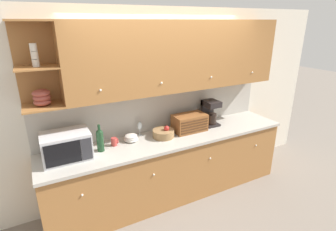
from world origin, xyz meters
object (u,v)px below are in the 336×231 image
(bowl_stack_on_counter, at_px, (131,138))
(wine_glass, at_px, (140,126))
(bread_box, at_px, (190,123))
(fruit_basket, at_px, (164,133))
(microwave, at_px, (66,146))
(wine_bottle, at_px, (100,139))
(coffee_maker, at_px, (210,112))
(mug, at_px, (114,142))

(bowl_stack_on_counter, relative_size, wine_glass, 0.94)
(bread_box, bearing_deg, bowl_stack_on_counter, 175.31)
(fruit_basket, bearing_deg, bread_box, 2.42)
(wine_glass, relative_size, fruit_basket, 0.67)
(microwave, relative_size, wine_bottle, 1.54)
(coffee_maker, bearing_deg, mug, -179.19)
(mug, height_order, fruit_basket, fruit_basket)
(microwave, bearing_deg, mug, 7.93)
(wine_bottle, bearing_deg, mug, 19.50)
(wine_glass, height_order, coffee_maker, coffee_maker)
(microwave, xyz_separation_m, coffee_maker, (2.08, 0.10, 0.03))
(mug, bearing_deg, bowl_stack_on_counter, 5.72)
(microwave, distance_m, bowl_stack_on_counter, 0.82)
(wine_bottle, height_order, fruit_basket, wine_bottle)
(bread_box, bearing_deg, fruit_basket, -177.58)
(microwave, bearing_deg, wine_bottle, 1.89)
(microwave, distance_m, fruit_basket, 1.25)
(wine_bottle, distance_m, fruit_basket, 0.86)
(bowl_stack_on_counter, bearing_deg, wine_glass, 33.28)
(microwave, relative_size, mug, 5.15)
(fruit_basket, bearing_deg, wine_glass, 142.49)
(microwave, height_order, mug, microwave)
(bowl_stack_on_counter, distance_m, bread_box, 0.87)
(mug, bearing_deg, wine_bottle, -160.50)
(wine_bottle, xyz_separation_m, fruit_basket, (0.86, 0.00, -0.10))
(mug, height_order, bowl_stack_on_counter, mug)
(wine_glass, bearing_deg, mug, -161.35)
(bowl_stack_on_counter, relative_size, coffee_maker, 0.49)
(bowl_stack_on_counter, xyz_separation_m, fruit_basket, (0.44, -0.09, 0.01))
(bread_box, xyz_separation_m, coffee_maker, (0.40, 0.07, 0.07))
(wine_bottle, distance_m, bowl_stack_on_counter, 0.45)
(wine_bottle, bearing_deg, fruit_basket, 0.13)
(microwave, height_order, coffee_maker, coffee_maker)
(bowl_stack_on_counter, xyz_separation_m, coffee_maker, (1.27, -0.00, 0.15))
(bowl_stack_on_counter, height_order, coffee_maker, coffee_maker)
(bowl_stack_on_counter, height_order, wine_glass, wine_glass)
(coffee_maker, bearing_deg, microwave, -177.20)
(fruit_basket, xyz_separation_m, coffee_maker, (0.83, 0.09, 0.14))
(mug, bearing_deg, wine_glass, 18.65)
(bowl_stack_on_counter, bearing_deg, fruit_basket, -11.53)
(wine_glass, xyz_separation_m, bread_box, (0.69, -0.18, -0.01))
(microwave, height_order, bowl_stack_on_counter, microwave)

